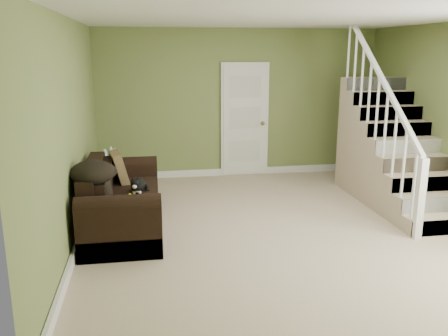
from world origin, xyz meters
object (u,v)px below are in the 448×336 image
object	(u,v)px
side_table	(112,181)
banana	(130,196)
cat	(138,185)
sofa	(120,204)

from	to	relation	value
side_table	banana	bearing A→B (deg)	-77.72
side_table	cat	bearing A→B (deg)	-70.87
sofa	banana	bearing A→B (deg)	-55.42
side_table	banana	distance (m)	1.50
sofa	cat	size ratio (longest dim) A/B	4.30
sofa	side_table	bearing A→B (deg)	97.99
sofa	side_table	xyz separation A→B (m)	(-0.17, 1.25, -0.03)
cat	side_table	bearing A→B (deg)	120.46
sofa	banana	xyz separation A→B (m)	(0.14, -0.20, 0.16)
sofa	banana	distance (m)	0.30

